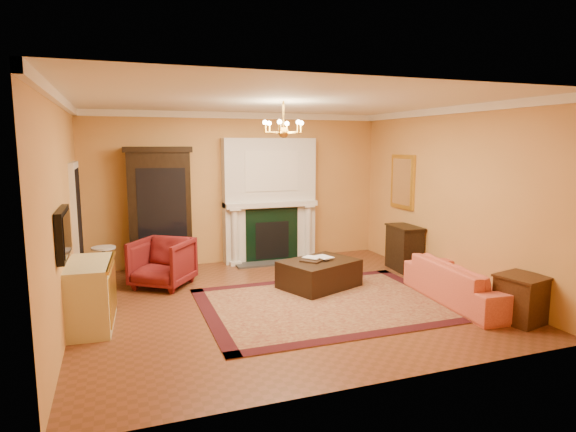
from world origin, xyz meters
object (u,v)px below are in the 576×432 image
wingback_armchair (162,261)px  end_table (521,300)px  pedestal_table (104,264)px  leather_ottoman (319,274)px  china_cabinet (161,212)px  coral_sofa (463,276)px  commode (90,295)px  console_table (404,249)px

wingback_armchair → end_table: (4.39, -3.33, -0.14)m
wingback_armchair → end_table: 5.51m
pedestal_table → leather_ottoman: pedestal_table is taller
china_cabinet → coral_sofa: size_ratio=1.06×
end_table → leather_ottoman: 3.06m
commode → leather_ottoman: commode is taller
pedestal_table → coral_sofa: bearing=-27.3°
china_cabinet → pedestal_table: bearing=-133.8°
wingback_armchair → pedestal_table: size_ratio=1.29×
pedestal_table → coral_sofa: size_ratio=0.33×
china_cabinet → coral_sofa: china_cabinet is taller
commode → pedestal_table: bearing=89.1°
pedestal_table → end_table: 6.40m
wingback_armchair → console_table: bearing=29.7°
commode → coral_sofa: size_ratio=0.55×
coral_sofa → console_table: bearing=-2.8°
china_cabinet → wingback_armchair: size_ratio=2.50×
wingback_armchair → china_cabinet: bearing=120.0°
china_cabinet → leather_ottoman: china_cabinet is taller
china_cabinet → coral_sofa: 5.42m
china_cabinet → leather_ottoman: bearing=-33.9°
coral_sofa → leather_ottoman: coral_sofa is taller
console_table → pedestal_table: bearing=177.2°
wingback_armchair → commode: (-1.06, -1.53, -0.01)m
end_table → commode: bearing=161.7°
china_cabinet → end_table: bearing=-38.8°
china_cabinet → wingback_armchair: china_cabinet is taller
coral_sofa → end_table: (0.18, -0.94, -0.10)m
commode → end_table: 5.74m
pedestal_table → leather_ottoman: 3.59m
end_table → pedestal_table: bearing=146.0°
coral_sofa → console_table: coral_sofa is taller
china_cabinet → commode: china_cabinet is taller
console_table → wingback_armchair: bearing=178.9°
wingback_armchair → commode: wingback_armchair is taller
commode → end_table: commode is taller
china_cabinet → pedestal_table: 1.49m
pedestal_table → end_table: pedestal_table is taller
end_table → wingback_armchair: bearing=142.8°
wingback_armchair → console_table: (4.45, -0.43, -0.04)m
pedestal_table → coral_sofa: (5.12, -2.64, 0.01)m
wingback_armchair → leather_ottoman: size_ratio=0.74×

